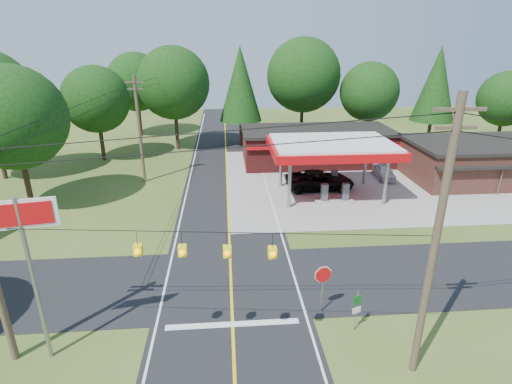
{
  "coord_description": "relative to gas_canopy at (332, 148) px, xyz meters",
  "views": [
    {
      "loc": [
        -0.13,
        -19.44,
        13.06
      ],
      "look_at": [
        2.0,
        7.0,
        2.8
      ],
      "focal_mm": 28.0,
      "sensor_mm": 36.0,
      "label": 1
    }
  ],
  "objects": [
    {
      "name": "route_sign_post",
      "position": [
        -3.2,
        -17.46,
        -2.92
      ],
      "size": [
        0.45,
        0.18,
        2.26
      ],
      "color": "gray",
      "rests_on": "ground"
    },
    {
      "name": "main_highway",
      "position": [
        -9.0,
        -13.0,
        -4.26
      ],
      "size": [
        8.0,
        120.0,
        0.02
      ],
      "primitive_type": "cube",
      "color": "black",
      "rests_on": "ground"
    },
    {
      "name": "gas_canopy",
      "position": [
        0.0,
        0.0,
        0.0
      ],
      "size": [
        10.6,
        7.4,
        4.88
      ],
      "color": "gray",
      "rests_on": "ground"
    },
    {
      "name": "ground",
      "position": [
        -9.0,
        -13.0,
        -4.27
      ],
      "size": [
        120.0,
        120.0,
        0.0
      ],
      "primitive_type": "plane",
      "color": "#39531D",
      "rests_on": "ground"
    },
    {
      "name": "convenience_store",
      "position": [
        1.0,
        9.98,
        -2.35
      ],
      "size": [
        16.4,
        7.55,
        3.8
      ],
      "color": "maroon",
      "rests_on": "ground"
    },
    {
      "name": "cross_road",
      "position": [
        -9.0,
        -13.0,
        -4.25
      ],
      "size": [
        70.0,
        7.0,
        0.02
      ],
      "primitive_type": "cube",
      "color": "black",
      "rests_on": "ground"
    },
    {
      "name": "utility_pole_north",
      "position": [
        -15.5,
        22.0,
        0.48
      ],
      "size": [
        0.3,
        0.3,
        9.5
      ],
      "color": "#473828",
      "rests_on": "ground"
    },
    {
      "name": "treeline_backdrop",
      "position": [
        -8.18,
        11.01,
        3.22
      ],
      "size": [
        70.27,
        51.59,
        13.3
      ],
      "color": "#332316",
      "rests_on": "ground"
    },
    {
      "name": "sedan_car",
      "position": [
        6.55,
        4.0,
        -3.61
      ],
      "size": [
        4.1,
        4.1,
        1.32
      ],
      "primitive_type": "imported",
      "rotation": [
        0.0,
        0.0,
        -0.06
      ],
      "color": "silver",
      "rests_on": "ground"
    },
    {
      "name": "octagonal_stop_sign",
      "position": [
        -4.5,
        -16.01,
        -2.23
      ],
      "size": [
        0.92,
        0.21,
        2.7
      ],
      "color": "gray",
      "rests_on": "ground"
    },
    {
      "name": "overhead_beacons",
      "position": [
        -10.0,
        -19.0,
        1.95
      ],
      "size": [
        17.04,
        2.04,
        1.03
      ],
      "color": "black",
      "rests_on": "ground"
    },
    {
      "name": "big_stop_sign",
      "position": [
        -17.0,
        -18.01,
        1.4
      ],
      "size": [
        2.76,
        0.58,
        7.52
      ],
      "color": "gray",
      "rests_on": "ground"
    },
    {
      "name": "utility_pole_near_right",
      "position": [
        -1.5,
        -20.0,
        1.69
      ],
      "size": [
        1.8,
        0.3,
        11.5
      ],
      "color": "#473828",
      "rests_on": "ground"
    },
    {
      "name": "lane_center_yellow",
      "position": [
        -9.0,
        -13.0,
        -4.24
      ],
      "size": [
        0.15,
        110.0,
        0.0
      ],
      "primitive_type": "cube",
      "color": "yellow",
      "rests_on": "main_highway"
    },
    {
      "name": "suv_car",
      "position": [
        -0.5,
        1.5,
        -3.41
      ],
      "size": [
        6.2,
        6.2,
        1.72
      ],
      "primitive_type": "imported",
      "rotation": [
        0.0,
        0.0,
        1.57
      ],
      "color": "black",
      "rests_on": "ground"
    },
    {
      "name": "utility_pole_far_left",
      "position": [
        -17.0,
        5.0,
        0.93
      ],
      "size": [
        1.8,
        0.3,
        10.0
      ],
      "color": "#473828",
      "rests_on": "ground"
    }
  ]
}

